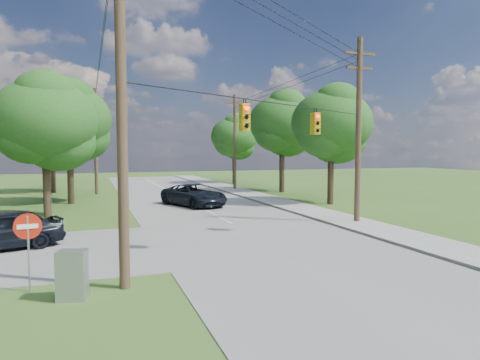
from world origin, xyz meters
name	(u,v)px	position (x,y,z in m)	size (l,w,h in m)	color
ground	(269,277)	(0.00, 0.00, 0.00)	(140.00, 140.00, 0.00)	#3B581D
main_road	(266,242)	(2.00, 5.00, 0.01)	(10.00, 100.00, 0.03)	gray
sidewalk_east	(388,231)	(8.70, 5.00, 0.06)	(2.60, 100.00, 0.12)	#A3A199
pole_sw	(121,81)	(-4.60, 0.40, 6.23)	(2.00, 0.32, 12.00)	#4D3927
pole_ne	(358,128)	(8.90, 8.00, 5.47)	(2.00, 0.32, 10.50)	#4D3927
pole_north_e	(235,141)	(8.90, 30.00, 5.13)	(2.00, 0.32, 10.00)	#4D3927
pole_north_w	(96,140)	(-5.00, 30.00, 5.13)	(2.00, 0.32, 10.00)	#4D3927
power_lines	(216,65)	(1.50, 11.54, 9.15)	(13.93, 29.62, 4.93)	black
traffic_signals	(284,120)	(2.55, 4.43, 5.50)	(4.91, 3.27, 1.05)	#C8A00B
tree_w_near	(45,121)	(-8.00, 15.00, 5.92)	(6.00, 6.00, 8.40)	#3B2E1D
tree_w_mid	(69,119)	(-7.00, 23.00, 6.58)	(6.40, 6.40, 9.22)	#3B2E1D
tree_w_far	(52,129)	(-9.00, 33.00, 6.25)	(6.00, 6.00, 8.73)	#3B2E1D
tree_e_near	(331,123)	(12.00, 16.00, 6.25)	(6.20, 6.20, 8.81)	#3B2E1D
tree_e_mid	(282,123)	(12.50, 26.00, 6.91)	(6.60, 6.60, 9.64)	#3B2E1D
tree_e_far	(234,136)	(11.50, 38.00, 5.92)	(5.80, 5.80, 8.32)	#3B2E1D
car_cross_dark	(1,230)	(-9.11, 7.12, 0.86)	(1.96, 4.87, 1.66)	black
car_main_north	(194,195)	(1.75, 18.35, 0.84)	(2.68, 5.82, 1.62)	black
control_cabinet	(72,275)	(-6.06, -0.16, 0.70)	(0.78, 0.56, 1.40)	#929598
do_not_enter_sign	(28,235)	(-7.29, 1.00, 1.71)	(0.78, 0.14, 2.35)	#929598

